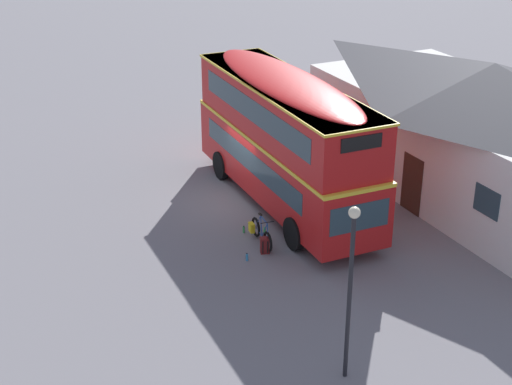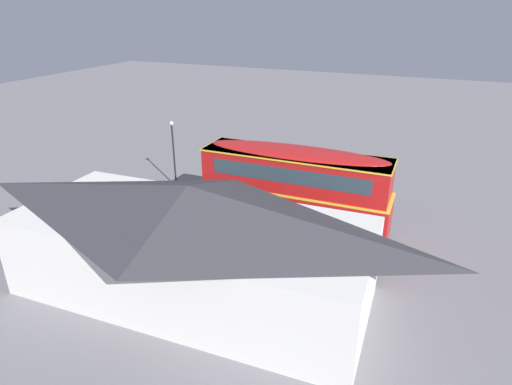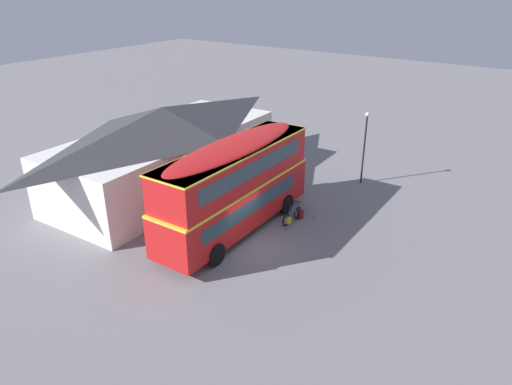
# 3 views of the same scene
# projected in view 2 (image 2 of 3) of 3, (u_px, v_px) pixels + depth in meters

# --- Properties ---
(ground_plane) EXTENTS (120.00, 120.00, 0.00)m
(ground_plane) POSITION_uv_depth(u_px,v_px,m) (316.00, 224.00, 25.02)
(ground_plane) COLOR slate
(double_decker_bus) EXTENTS (10.23, 2.76, 4.79)m
(double_decker_bus) POSITION_uv_depth(u_px,v_px,m) (295.00, 187.00, 23.27)
(double_decker_bus) COLOR black
(double_decker_bus) RESTS_ON ground
(touring_bicycle) EXTENTS (1.78, 0.46, 1.03)m
(touring_bicycle) POSITION_uv_depth(u_px,v_px,m) (267.00, 204.00, 26.71)
(touring_bicycle) COLOR black
(touring_bicycle) RESTS_ON ground
(backpack_on_ground) EXTENTS (0.36, 0.34, 0.58)m
(backpack_on_ground) POSITION_uv_depth(u_px,v_px,m) (258.00, 202.00, 27.10)
(backpack_on_ground) COLOR maroon
(backpack_on_ground) RESTS_ON ground
(water_bottle_blue_sports) EXTENTS (0.08, 0.08, 0.25)m
(water_bottle_blue_sports) POSITION_uv_depth(u_px,v_px,m) (259.00, 200.00, 27.87)
(water_bottle_blue_sports) COLOR #338CBF
(water_bottle_blue_sports) RESTS_ON ground
(water_bottle_green_metal) EXTENTS (0.07, 0.07, 0.25)m
(water_bottle_green_metal) POSITION_uv_depth(u_px,v_px,m) (282.00, 209.00, 26.68)
(water_bottle_green_metal) COLOR green
(water_bottle_green_metal) RESTS_ON ground
(pub_building) EXTENTS (15.53, 7.18, 5.05)m
(pub_building) POSITION_uv_depth(u_px,v_px,m) (191.00, 240.00, 18.21)
(pub_building) COLOR silver
(pub_building) RESTS_ON ground
(street_lamp) EXTENTS (0.28, 0.28, 4.63)m
(street_lamp) POSITION_uv_depth(u_px,v_px,m) (173.00, 147.00, 29.07)
(street_lamp) COLOR black
(street_lamp) RESTS_ON ground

